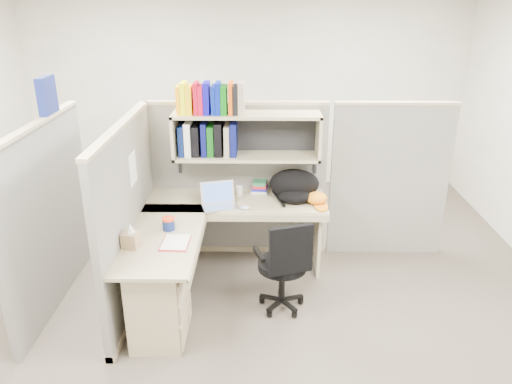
{
  "coord_description": "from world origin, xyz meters",
  "views": [
    {
      "loc": [
        0.25,
        -3.89,
        2.62
      ],
      "look_at": [
        0.19,
        0.25,
        0.95
      ],
      "focal_mm": 35.0,
      "sensor_mm": 36.0,
      "label": 1
    }
  ],
  "objects_px": {
    "task_chair": "(284,279)",
    "laptop": "(220,196)",
    "desk": "(183,272)",
    "backpack": "(295,186)",
    "snack_canister": "(169,224)"
  },
  "relations": [
    {
      "from": "laptop",
      "to": "snack_canister",
      "type": "distance_m",
      "value": 0.62
    },
    {
      "from": "laptop",
      "to": "backpack",
      "type": "relative_size",
      "value": 0.66
    },
    {
      "from": "desk",
      "to": "laptop",
      "type": "relative_size",
      "value": 5.47
    },
    {
      "from": "desk",
      "to": "backpack",
      "type": "relative_size",
      "value": 3.6
    },
    {
      "from": "laptop",
      "to": "backpack",
      "type": "distance_m",
      "value": 0.74
    },
    {
      "from": "backpack",
      "to": "desk",
      "type": "bearing_deg",
      "value": -135.44
    },
    {
      "from": "desk",
      "to": "snack_canister",
      "type": "distance_m",
      "value": 0.43
    },
    {
      "from": "desk",
      "to": "backpack",
      "type": "height_order",
      "value": "backpack"
    },
    {
      "from": "task_chair",
      "to": "laptop",
      "type": "bearing_deg",
      "value": 135.26
    },
    {
      "from": "backpack",
      "to": "snack_canister",
      "type": "bearing_deg",
      "value": -146.31
    },
    {
      "from": "backpack",
      "to": "task_chair",
      "type": "bearing_deg",
      "value": -96.56
    },
    {
      "from": "laptop",
      "to": "backpack",
      "type": "height_order",
      "value": "backpack"
    },
    {
      "from": "desk",
      "to": "task_chair",
      "type": "bearing_deg",
      "value": 6.44
    },
    {
      "from": "laptop",
      "to": "task_chair",
      "type": "distance_m",
      "value": 0.98
    },
    {
      "from": "desk",
      "to": "backpack",
      "type": "bearing_deg",
      "value": 42.0
    }
  ]
}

